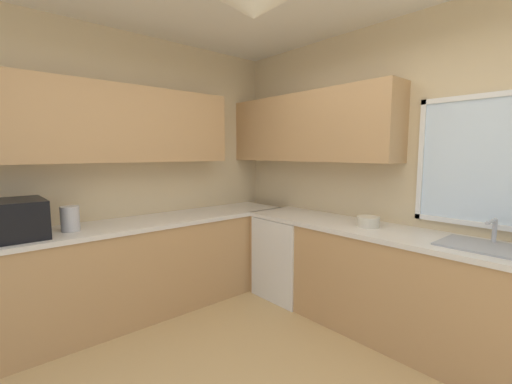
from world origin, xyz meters
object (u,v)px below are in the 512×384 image
at_px(microwave, 17,219).
at_px(sink_assembly, 487,246).
at_px(kettle, 70,219).
at_px(bowl, 368,222).
at_px(dishwasher, 291,256).

distance_m(microwave, sink_assembly, 3.39).
xyz_separation_m(microwave, sink_assembly, (2.43, 2.36, -0.13)).
height_order(kettle, sink_assembly, kettle).
xyz_separation_m(kettle, bowl, (1.52, 2.00, -0.06)).
xyz_separation_m(dishwasher, microwave, (-0.66, -2.32, 0.62)).
relative_size(microwave, sink_assembly, 0.85).
bearing_deg(dishwasher, sink_assembly, 1.19).
bearing_deg(kettle, sink_assembly, 39.76).
bearing_deg(kettle, bowl, 52.65).
bearing_deg(kettle, dishwasher, 71.98).
relative_size(dishwasher, bowl, 4.39).
xyz_separation_m(dishwasher, bowl, (0.88, 0.03, 0.52)).
height_order(dishwasher, kettle, kettle).
height_order(dishwasher, bowl, bowl).
bearing_deg(bowl, kettle, -127.35).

